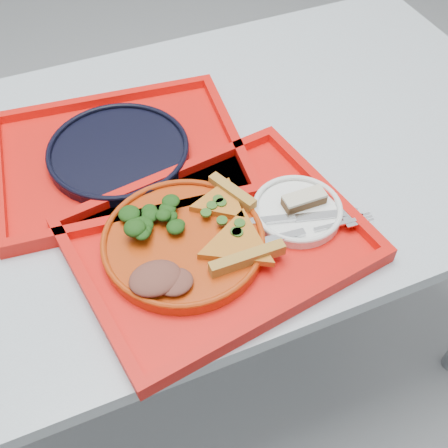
{
  "coord_description": "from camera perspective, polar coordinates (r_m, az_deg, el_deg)",
  "views": [
    {
      "loc": [
        -0.16,
        -0.74,
        1.48
      ],
      "look_at": [
        0.07,
        -0.2,
        0.78
      ],
      "focal_mm": 45.0,
      "sensor_mm": 36.0,
      "label": 1
    }
  ],
  "objects": [
    {
      "name": "pizza_slice_b",
      "position": [
        0.93,
        -0.32,
        2.38
      ],
      "size": [
        0.14,
        0.13,
        0.02
      ],
      "primitive_type": null,
      "rotation": [
        0.0,
        0.0,
        3.54
      ],
      "color": "gold",
      "rests_on": "dinner_plate"
    },
    {
      "name": "ground",
      "position": [
        1.66,
        -5.1,
        -13.54
      ],
      "size": [
        10.0,
        10.0,
        0.0
      ],
      "primitive_type": "plane",
      "color": "#96999F",
      "rests_on": "ground"
    },
    {
      "name": "side_plate",
      "position": [
        0.95,
        7.42,
        1.24
      ],
      "size": [
        0.15,
        0.15,
        0.01
      ],
      "primitive_type": "cylinder",
      "color": "white",
      "rests_on": "tray_main"
    },
    {
      "name": "tray_far",
      "position": [
        1.07,
        -10.55,
        6.58
      ],
      "size": [
        0.48,
        0.4,
        0.01
      ],
      "primitive_type": "cube",
      "rotation": [
        0.0,
        0.0,
        -0.11
      ],
      "color": "red",
      "rests_on": "table"
    },
    {
      "name": "pizza_slice_a",
      "position": [
        0.88,
        1.47,
        -1.81
      ],
      "size": [
        0.12,
        0.14,
        0.02
      ],
      "primitive_type": null,
      "rotation": [
        0.0,
        0.0,
        1.56
      ],
      "color": "gold",
      "rests_on": "dinner_plate"
    },
    {
      "name": "meat_portion",
      "position": [
        0.84,
        -6.99,
        -5.49
      ],
      "size": [
        0.08,
        0.06,
        0.02
      ],
      "primitive_type": "ellipsoid",
      "color": "brown",
      "rests_on": "dinner_plate"
    },
    {
      "name": "tray_main",
      "position": [
        0.92,
        -0.66,
        -1.93
      ],
      "size": [
        0.5,
        0.41,
        0.01
      ],
      "primitive_type": "cube",
      "rotation": [
        0.0,
        0.0,
        0.15
      ],
      "color": "red",
      "rests_on": "table"
    },
    {
      "name": "navy_plate",
      "position": [
        1.06,
        -10.65,
        7.13
      ],
      "size": [
        0.26,
        0.26,
        0.02
      ],
      "primitive_type": "cylinder",
      "color": "black",
      "rests_on": "tray_far"
    },
    {
      "name": "table",
      "position": [
        1.1,
        -7.5,
        2.52
      ],
      "size": [
        1.6,
        0.8,
        0.75
      ],
      "color": "#A0A8B3",
      "rests_on": "ground"
    },
    {
      "name": "salad_heap",
      "position": [
        0.9,
        -7.03,
        0.58
      ],
      "size": [
        0.08,
        0.07,
        0.04
      ],
      "primitive_type": "ellipsoid",
      "color": "black",
      "rests_on": "dinner_plate"
    },
    {
      "name": "dinner_plate",
      "position": [
        0.9,
        -4.15,
        -1.95
      ],
      "size": [
        0.26,
        0.26,
        0.02
      ],
      "primitive_type": "cylinder",
      "color": "#AB330B",
      "rests_on": "tray_main"
    },
    {
      "name": "knife",
      "position": [
        0.93,
        8.13,
        0.75
      ],
      "size": [
        0.18,
        0.06,
        0.01
      ],
      "primitive_type": "cube",
      "rotation": [
        0.0,
        0.0,
        -0.27
      ],
      "color": "silver",
      "rests_on": "side_plate"
    },
    {
      "name": "dessert_bar",
      "position": [
        0.95,
        8.14,
        2.49
      ],
      "size": [
        0.07,
        0.03,
        0.02
      ],
      "rotation": [
        0.0,
        0.0,
        -0.01
      ],
      "color": "#482F18",
      "rests_on": "side_plate"
    },
    {
      "name": "fork",
      "position": [
        0.92,
        9.02,
        -0.59
      ],
      "size": [
        0.19,
        0.04,
        0.01
      ],
      "primitive_type": "cube",
      "rotation": [
        0.0,
        0.0,
        -0.1
      ],
      "color": "silver",
      "rests_on": "side_plate"
    }
  ]
}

